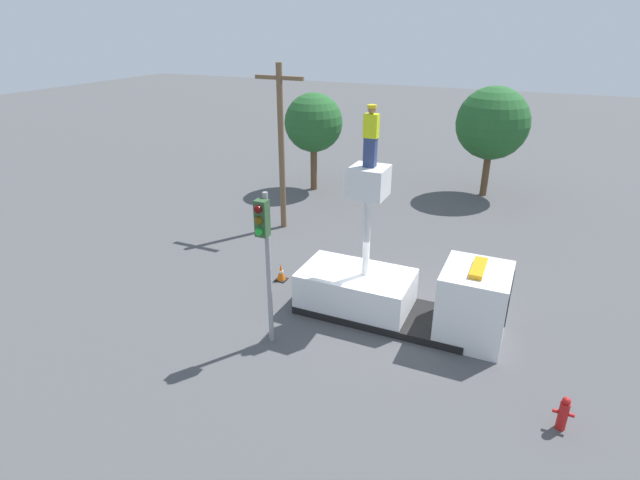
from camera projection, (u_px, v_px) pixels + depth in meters
name	position (u px, v px, depth m)	size (l,w,h in m)	color
ground_plane	(383.00, 315.00, 16.07)	(120.00, 120.00, 0.00)	#4C4C4F
bucket_truck	(403.00, 294.00, 15.46)	(6.40, 2.19, 4.85)	black
worker	(371.00, 136.00, 13.99)	(0.40, 0.26, 1.75)	navy
traffic_light_pole	(264.00, 242.00, 13.35)	(0.34, 0.57, 4.63)	gray
fire_hydrant	(563.00, 413.00, 11.46)	(0.46, 0.22, 0.90)	red
traffic_cone_rear	(281.00, 273.00, 18.12)	(0.40, 0.40, 0.64)	black
tree_left_bg	(314.00, 123.00, 26.57)	(3.11, 3.11, 5.26)	brown
tree_right_bg	(493.00, 123.00, 25.56)	(3.71, 3.71, 5.72)	brown
utility_pole	(281.00, 143.00, 21.41)	(2.20, 0.26, 7.16)	brown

